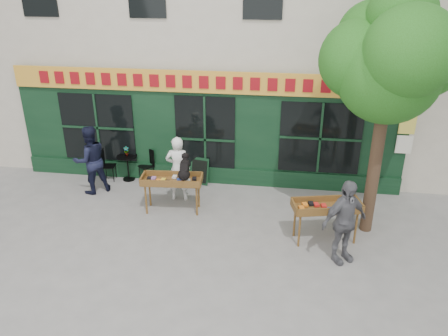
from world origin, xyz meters
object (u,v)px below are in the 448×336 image
(dog, at_px, (184,166))
(book_cart_right, at_px, (326,208))
(woman, at_px, (178,169))
(man_left, at_px, (90,160))
(book_cart_center, at_px, (172,182))
(bistro_table, at_px, (127,163))
(man_right, at_px, (344,222))

(dog, height_order, book_cart_right, dog)
(woman, height_order, man_left, man_left)
(book_cart_center, distance_m, book_cart_right, 3.89)
(dog, bearing_deg, bistro_table, 137.25)
(dog, distance_m, man_left, 2.97)
(book_cart_right, xyz_separation_m, bistro_table, (-5.59, 2.46, -0.28))
(book_cart_center, distance_m, woman, 0.65)
(dog, xyz_separation_m, man_left, (-2.85, 0.78, -0.32))
(dog, bearing_deg, book_cart_center, 167.14)
(book_cart_center, xyz_separation_m, book_cart_right, (3.80, -0.84, 0.00))
(man_right, xyz_separation_m, bistro_table, (-5.89, 3.21, -0.39))
(woman, distance_m, book_cart_right, 4.08)
(bistro_table, height_order, man_left, man_left)
(book_cart_center, xyz_separation_m, dog, (0.35, -0.05, 0.47))
(man_left, bearing_deg, woman, 136.61)
(book_cart_center, xyz_separation_m, man_right, (4.10, -1.59, 0.11))
(book_cart_right, bearing_deg, man_left, 152.42)
(dog, height_order, man_left, man_left)
(woman, xyz_separation_m, man_left, (-2.50, 0.08, 0.07))
(man_right, height_order, man_left, man_left)
(dog, bearing_deg, book_cart_right, -17.58)
(book_cart_center, relative_size, man_right, 0.82)
(book_cart_center, height_order, man_right, man_right)
(dog, bearing_deg, woman, 111.83)
(book_cart_center, bearing_deg, man_left, 159.02)
(man_left, bearing_deg, dog, 123.10)
(woman, distance_m, man_left, 2.50)
(woman, height_order, man_right, man_right)
(man_right, bearing_deg, dog, 124.08)
(book_cart_right, relative_size, bistro_table, 2.11)
(book_cart_center, xyz_separation_m, bistro_table, (-1.80, 1.63, -0.28))
(book_cart_center, height_order, bistro_table, book_cart_center)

